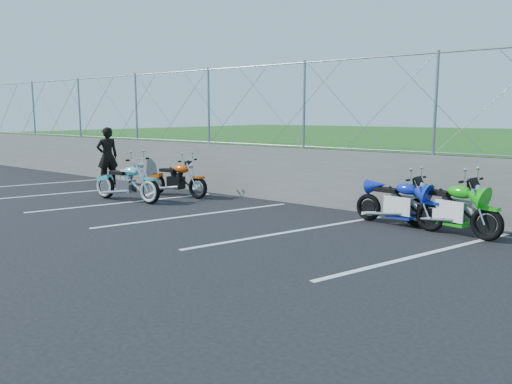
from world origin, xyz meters
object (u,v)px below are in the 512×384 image
Objects in this scene: naked_orange at (177,181)px; person_standing at (107,156)px; cruiser_turquoise at (127,184)px; sportbike_blue at (399,205)px; sportbike_green at (451,210)px.

naked_orange is 3.28m from person_standing.
person_standing is (-3.24, 0.24, 0.44)m from naked_orange.
cruiser_turquoise is at bearing 81.97° from person_standing.
naked_orange is 5.79m from sportbike_blue.
cruiser_turquoise reaches higher than naked_orange.
cruiser_turquoise reaches higher than sportbike_blue.
person_standing is at bearing 146.43° from cruiser_turquoise.
person_standing is at bearing -173.07° from sportbike_blue.
sportbike_green is 1.04× the size of sportbike_blue.
person_standing is (-9.98, 0.04, 0.42)m from sportbike_green.
sportbike_green is at bearing 5.18° from sportbike_blue.
sportbike_green is at bearing 5.10° from cruiser_turquoise.
person_standing is at bearing 168.99° from naked_orange.
cruiser_turquoise is 1.29m from naked_orange.
naked_orange is 1.13× the size of person_standing.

